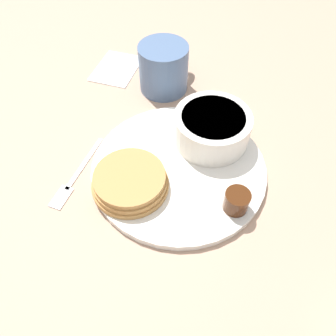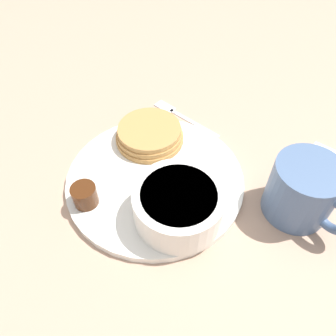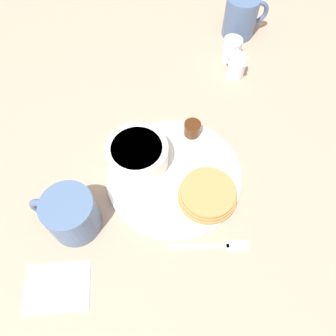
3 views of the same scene
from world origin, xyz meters
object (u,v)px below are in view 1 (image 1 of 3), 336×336
object	(u,v)px
bowl	(212,127)
fork	(73,179)
plate	(179,168)
coffee_mug	(164,67)

from	to	relation	value
bowl	fork	bearing A→B (deg)	133.30
bowl	fork	size ratio (longest dim) A/B	0.83
plate	coffee_mug	size ratio (longest dim) A/B	2.18
plate	bowl	size ratio (longest dim) A/B	2.22
coffee_mug	fork	bearing A→B (deg)	172.68
bowl	fork	world-z (taller)	bowl
bowl	fork	distance (m)	0.23
fork	coffee_mug	bearing A→B (deg)	-7.32
bowl	fork	xyz separation A→B (m)	(-0.16, 0.17, -0.04)
bowl	coffee_mug	bearing A→B (deg)	51.12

